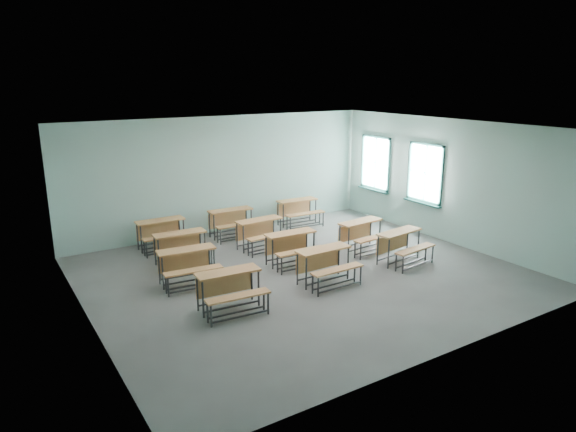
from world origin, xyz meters
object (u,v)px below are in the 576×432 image
desk_unit_r1c0 (188,262)px  desk_unit_r2c1 (261,230)px  desk_unit_r1c2 (363,231)px  desk_unit_r0c1 (326,261)px  desk_unit_r3c1 (232,219)px  desk_unit_r1c1 (293,244)px  desk_unit_r0c0 (230,285)px  desk_unit_r0c2 (402,242)px  desk_unit_r2c0 (181,244)px  desk_unit_r3c0 (162,230)px  desk_unit_r3c2 (299,208)px

desk_unit_r1c0 → desk_unit_r2c1: 2.70m
desk_unit_r1c2 → desk_unit_r0c1: bearing=-154.3°
desk_unit_r0c1 → desk_unit_r1c0: (-2.46, 1.50, 0.00)m
desk_unit_r2c1 → desk_unit_r3c1: bearing=95.0°
desk_unit_r1c1 → desk_unit_r1c2: bearing=-0.7°
desk_unit_r2c1 → desk_unit_r0c1: bearing=-91.9°
desk_unit_r0c1 → desk_unit_r1c2: bearing=30.0°
desk_unit_r0c1 → desk_unit_r2c1: 2.70m
desk_unit_r0c0 → desk_unit_r0c2: size_ratio=0.97×
desk_unit_r2c0 → desk_unit_r3c1: (1.93, 1.30, 0.00)m
desk_unit_r2c0 → desk_unit_r3c1: same height
desk_unit_r1c1 → desk_unit_r2c1: 1.37m
desk_unit_r0c1 → desk_unit_r3c1: same height
desk_unit_r3c0 → desk_unit_r2c0: bearing=-88.9°
desk_unit_r0c0 → desk_unit_r3c2: same height
desk_unit_r2c1 → desk_unit_r2c0: bearing=177.6°
desk_unit_r0c0 → desk_unit_r2c1: same height
desk_unit_r0c0 → desk_unit_r2c0: bearing=92.0°
desk_unit_r0c2 → desk_unit_r1c0: 4.91m
desk_unit_r1c1 → desk_unit_r1c2: 2.02m
desk_unit_r1c0 → desk_unit_r2c1: same height
desk_unit_r1c0 → desk_unit_r3c1: 3.35m
desk_unit_r3c2 → desk_unit_r1c2: bearing=-85.1°
desk_unit_r0c2 → desk_unit_r2c0: (-4.39, 2.61, 0.00)m
desk_unit_r3c2 → desk_unit_r1c0: bearing=-147.6°
desk_unit_r0c0 → desk_unit_r0c1: 2.27m
desk_unit_r1c2 → desk_unit_r3c0: bearing=141.3°
desk_unit_r3c0 → desk_unit_r3c2: same height
desk_unit_r0c2 → desk_unit_r2c0: bearing=141.8°
desk_unit_r2c0 → desk_unit_r1c2: bearing=-16.4°
desk_unit_r0c0 → desk_unit_r3c1: bearing=67.8°
desk_unit_r0c1 → desk_unit_r1c2: (2.04, 1.22, 0.00)m
desk_unit_r1c0 → desk_unit_r3c2: (4.40, 2.49, 0.00)m
desk_unit_r3c0 → desk_unit_r3c2: bearing=0.5°
desk_unit_r0c0 → desk_unit_r3c1: size_ratio=1.03×
desk_unit_r0c2 → desk_unit_r1c1: bearing=142.8°
desk_unit_r1c0 → desk_unit_r3c0: size_ratio=1.05×
desk_unit_r0c0 → desk_unit_r0c1: same height
desk_unit_r3c2 → desk_unit_r2c1: bearing=-144.0°
desk_unit_r1c2 → desk_unit_r2c0: 4.44m
desk_unit_r0c2 → desk_unit_r0c1: bearing=174.3°
desk_unit_r2c0 → desk_unit_r3c0: 1.30m
desk_unit_r2c1 → desk_unit_r3c1: size_ratio=1.01×
desk_unit_r0c2 → desk_unit_r2c1: bearing=123.5°
desk_unit_r1c1 → desk_unit_r3c0: bearing=132.0°
desk_unit_r2c1 → desk_unit_r3c2: same height
desk_unit_r0c0 → desk_unit_r0c1: size_ratio=1.04×
desk_unit_r1c1 → desk_unit_r0c0: bearing=-145.3°
desk_unit_r1c0 → desk_unit_r3c0: same height
desk_unit_r0c1 → desk_unit_r3c1: bearing=92.1°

